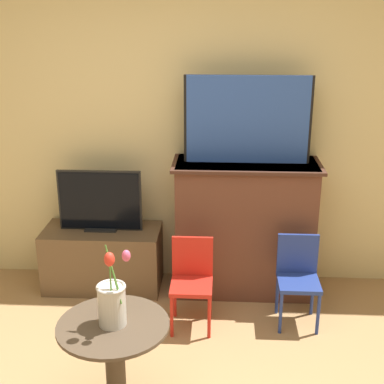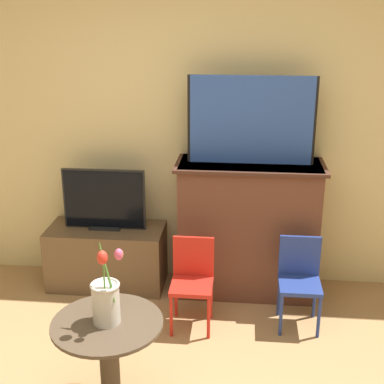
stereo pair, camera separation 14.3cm
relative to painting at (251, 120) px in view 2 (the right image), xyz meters
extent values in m
cube|color=beige|center=(-0.47, 0.25, -0.05)|extent=(8.00, 0.06, 2.70)
cube|color=brown|center=(0.00, -0.01, -0.86)|extent=(1.06, 0.45, 1.08)
cube|color=#43271C|center=(0.00, -0.02, -0.34)|extent=(1.12, 0.49, 0.02)
cube|color=black|center=(0.00, 0.01, 0.00)|extent=(0.94, 0.02, 0.65)
cube|color=#2D51A8|center=(0.00, -0.01, 0.00)|extent=(0.90, 0.02, 0.65)
cube|color=brown|center=(-1.14, -0.02, -1.15)|extent=(0.94, 0.44, 0.50)
cube|color=black|center=(-1.14, -0.02, -0.89)|extent=(0.25, 0.12, 0.01)
cube|color=black|center=(-1.14, -0.01, -0.65)|extent=(0.66, 0.02, 0.49)
cube|color=black|center=(-1.14, -0.02, -0.65)|extent=(0.63, 0.02, 0.46)
cylinder|color=red|center=(-0.51, -0.72, -1.24)|extent=(0.02, 0.02, 0.32)
cylinder|color=red|center=(-0.25, -0.72, -1.24)|extent=(0.02, 0.02, 0.32)
cylinder|color=red|center=(-0.51, -0.46, -1.24)|extent=(0.02, 0.02, 0.32)
cylinder|color=red|center=(-0.25, -0.46, -1.24)|extent=(0.02, 0.02, 0.32)
cube|color=red|center=(-0.38, -0.59, -1.07)|extent=(0.29, 0.29, 0.03)
cube|color=red|center=(-0.38, -0.45, -0.90)|extent=(0.29, 0.02, 0.30)
cylinder|color=navy|center=(0.25, -0.63, -1.24)|extent=(0.02, 0.02, 0.32)
cylinder|color=navy|center=(0.51, -0.63, -1.24)|extent=(0.02, 0.02, 0.32)
cylinder|color=navy|center=(0.25, -0.37, -1.24)|extent=(0.02, 0.02, 0.32)
cylinder|color=navy|center=(0.51, -0.37, -1.24)|extent=(0.02, 0.02, 0.32)
cube|color=navy|center=(0.38, -0.50, -1.07)|extent=(0.29, 0.29, 0.03)
cube|color=navy|center=(0.38, -0.37, -0.90)|extent=(0.29, 0.02, 0.30)
cylinder|color=#4C3D2D|center=(-0.76, -1.46, -1.12)|extent=(0.11, 0.11, 0.56)
cylinder|color=#4C3D2D|center=(-0.76, -1.46, -0.83)|extent=(0.61, 0.61, 0.02)
cylinder|color=beige|center=(-0.76, -1.46, -0.71)|extent=(0.15, 0.15, 0.22)
torus|color=beige|center=(-0.76, -1.46, -0.60)|extent=(0.16, 0.16, 0.02)
cylinder|color=#477A2D|center=(-0.75, -1.48, -0.54)|extent=(0.02, 0.06, 0.28)
ellipsoid|color=red|center=(-0.74, -1.53, -0.40)|extent=(0.05, 0.05, 0.08)
cylinder|color=#477A2D|center=(-0.74, -1.48, -0.52)|extent=(0.09, 0.08, 0.31)
ellipsoid|color=#E0517A|center=(-0.65, -1.54, -0.38)|extent=(0.04, 0.04, 0.06)
cylinder|color=#477A2D|center=(-0.73, -1.47, -0.53)|extent=(0.08, 0.04, 0.29)
ellipsoid|color=gold|center=(-0.66, -1.50, -0.40)|extent=(0.04, 0.04, 0.05)
camera|label=1|loc=(-0.20, -3.92, 0.80)|focal=50.00mm
camera|label=2|loc=(-0.05, -3.91, 0.80)|focal=50.00mm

